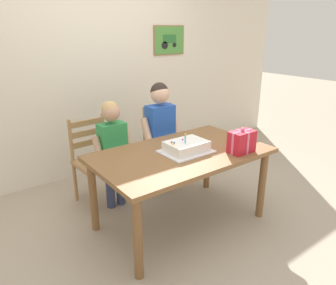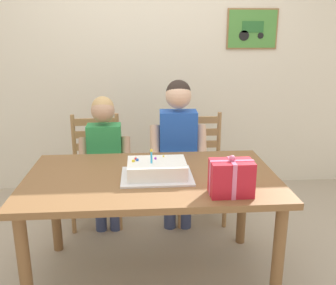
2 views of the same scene
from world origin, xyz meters
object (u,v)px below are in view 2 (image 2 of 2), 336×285
dining_table (152,189)px  birthday_cake (157,170)px  chair_right (199,166)px  child_older (178,142)px  child_younger (105,152)px  chair_left (96,169)px  gift_box_red_large (231,178)px

dining_table → birthday_cake: (0.03, -0.03, 0.14)m
chair_right → child_older: bearing=-134.7°
birthday_cake → child_older: (0.20, 0.69, -0.02)m
birthday_cake → chair_right: 1.04m
child_younger → birthday_cake: bearing=-61.0°
dining_table → chair_right: chair_right is taller
chair_left → birthday_cake: bearing=-61.9°
child_younger → chair_left: bearing=115.4°
gift_box_red_large → chair_left: size_ratio=0.26×
chair_right → gift_box_red_large: bearing=-91.0°
chair_right → child_older: size_ratio=0.73×
dining_table → gift_box_red_large: 0.57m
chair_left → chair_right: same height
chair_right → child_younger: (-0.80, -0.22, 0.22)m
chair_right → child_older: child_older is taller
dining_table → chair_left: 1.00m
gift_box_red_large → child_older: bearing=101.1°
child_older → child_younger: 0.59m
dining_table → gift_box_red_large: (0.43, -0.32, 0.19)m
birthday_cake → gift_box_red_large: size_ratio=1.83×
gift_box_red_large → dining_table: bearing=142.9°
gift_box_red_large → chair_right: 1.25m
child_younger → gift_box_red_large: bearing=-51.7°
gift_box_red_large → child_younger: (-0.78, 0.98, -0.15)m
child_older → birthday_cake: bearing=-106.4°
birthday_cake → child_younger: bearing=119.0°
chair_left → chair_right: 0.90m
birthday_cake → chair_right: size_ratio=0.48×
dining_table → child_older: size_ratio=1.26×
gift_box_red_large → child_younger: size_ratio=0.21×
gift_box_red_large → chair_left: gift_box_red_large is taller
chair_right → child_younger: child_younger is taller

